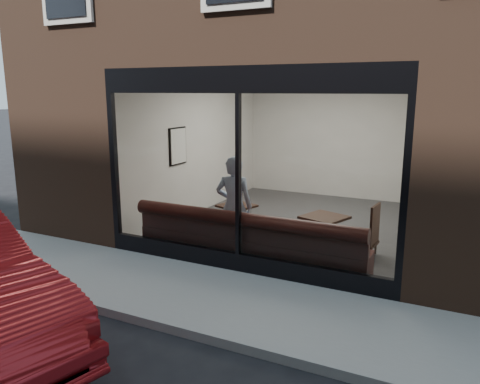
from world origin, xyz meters
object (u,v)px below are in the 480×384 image
at_px(person, 234,206).
at_px(cafe_chair_left, 229,217).
at_px(cafe_table_left, 237,206).
at_px(cafe_chair_right, 363,243).
at_px(banquette, 249,250).
at_px(cafe_table_right, 324,217).

distance_m(person, cafe_chair_left, 1.72).
distance_m(person, cafe_table_left, 0.61).
distance_m(cafe_table_left, cafe_chair_right, 2.36).
bearing_deg(person, cafe_chair_right, -168.71).
bearing_deg(banquette, cafe_chair_right, 35.61).
bearing_deg(cafe_table_right, banquette, -145.04).
bearing_deg(banquette, cafe_chair_left, 127.13).
relative_size(banquette, cafe_chair_right, 8.70).
xyz_separation_m(person, cafe_chair_right, (2.04, 0.92, -0.64)).
distance_m(banquette, person, 0.81).
xyz_separation_m(cafe_table_left, cafe_chair_left, (-0.59, 0.82, -0.50)).
height_order(banquette, cafe_table_right, cafe_table_right).
xyz_separation_m(person, cafe_table_left, (-0.23, 0.55, -0.14)).
bearing_deg(cafe_table_right, person, -161.43).
bearing_deg(cafe_table_left, person, -67.59).
bearing_deg(cafe_table_right, cafe_chair_right, 36.78).
height_order(banquette, person, person).
height_order(cafe_chair_left, cafe_chair_right, cafe_chair_right).
xyz_separation_m(person, cafe_chair_left, (-0.82, 1.37, -0.64)).
bearing_deg(person, banquette, 135.60).
xyz_separation_m(banquette, person, (-0.41, 0.25, 0.65)).
height_order(cafe_table_left, cafe_chair_left, cafe_table_left).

